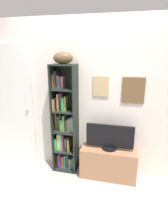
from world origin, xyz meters
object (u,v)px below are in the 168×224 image
at_px(tv_stand, 109,163).
at_px(bookshelf, 65,125).
at_px(football, 63,58).
at_px(television, 110,137).
at_px(door, 13,106).

bearing_deg(tv_stand, bookshelf, 174.40).
bearing_deg(football, bookshelf, 119.13).
distance_m(bookshelf, football, 1.06).
distance_m(bookshelf, tv_stand, 0.92).
relative_size(football, television, 0.40).
distance_m(tv_stand, door, 1.90).
relative_size(bookshelf, door, 0.86).
relative_size(bookshelf, television, 2.42).
xyz_separation_m(bookshelf, television, (0.74, -0.07, -0.10)).
relative_size(tv_stand, television, 1.20).
bearing_deg(bookshelf, television, -5.51).
bearing_deg(tv_stand, football, 176.66).
bearing_deg(football, tv_stand, -3.34).
xyz_separation_m(television, door, (-1.72, 0.16, 0.34)).
relative_size(football, door, 0.14).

